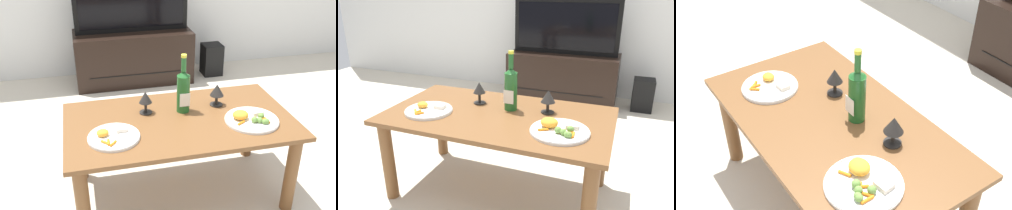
# 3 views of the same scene
# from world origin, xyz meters

# --- Properties ---
(ground_plane) EXTENTS (6.40, 6.40, 0.00)m
(ground_plane) POSITION_xyz_m (0.00, 0.00, 0.00)
(ground_plane) COLOR beige
(dining_table) EXTENTS (1.24, 0.69, 0.50)m
(dining_table) POSITION_xyz_m (0.00, 0.00, 0.41)
(dining_table) COLOR brown
(dining_table) RESTS_ON ground_plane
(tv_stand) EXTENTS (1.10, 0.46, 0.49)m
(tv_stand) POSITION_xyz_m (0.01, 1.74, 0.25)
(tv_stand) COLOR black
(tv_stand) RESTS_ON ground_plane
(tv_screen) EXTENTS (1.05, 0.05, 0.54)m
(tv_screen) POSITION_xyz_m (0.01, 1.74, 0.77)
(tv_screen) COLOR black
(tv_screen) RESTS_ON tv_stand
(floor_speaker) EXTENTS (0.19, 0.19, 0.31)m
(floor_speaker) POSITION_xyz_m (0.80, 1.72, 0.16)
(floor_speaker) COLOR black
(floor_speaker) RESTS_ON ground_plane
(wine_bottle) EXTENTS (0.07, 0.07, 0.34)m
(wine_bottle) POSITION_xyz_m (0.04, 0.09, 0.63)
(wine_bottle) COLOR #1E5923
(wine_bottle) RESTS_ON dining_table
(goblet_left) EXTENTS (0.07, 0.07, 0.13)m
(goblet_left) POSITION_xyz_m (-0.17, 0.12, 0.59)
(goblet_left) COLOR black
(goblet_left) RESTS_ON dining_table
(goblet_right) EXTENTS (0.08, 0.08, 0.13)m
(goblet_right) POSITION_xyz_m (0.25, 0.12, 0.59)
(goblet_right) COLOR black
(goblet_right) RESTS_ON dining_table
(dinner_plate_left) EXTENTS (0.26, 0.26, 0.05)m
(dinner_plate_left) POSITION_xyz_m (-0.37, -0.11, 0.51)
(dinner_plate_left) COLOR white
(dinner_plate_left) RESTS_ON dining_table
(dinner_plate_right) EXTENTS (0.29, 0.29, 0.06)m
(dinner_plate_right) POSITION_xyz_m (0.37, -0.11, 0.51)
(dinner_plate_right) COLOR white
(dinner_plate_right) RESTS_ON dining_table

